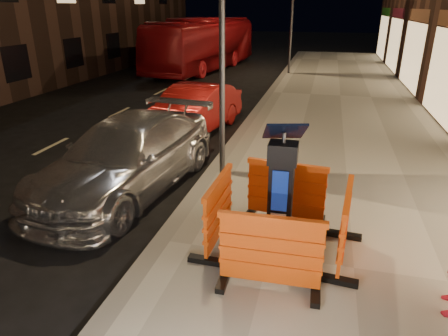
% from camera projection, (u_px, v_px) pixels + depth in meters
% --- Properties ---
extents(ground_plane, '(120.00, 120.00, 0.00)m').
position_uv_depth(ground_plane, '(162.00, 248.00, 6.52)').
color(ground_plane, black).
rests_on(ground_plane, ground).
extents(sidewalk, '(6.00, 60.00, 0.15)m').
position_uv_depth(sidewalk, '(353.00, 272.00, 5.81)').
color(sidewalk, '#9B988C').
rests_on(sidewalk, ground).
extents(kerb, '(0.30, 60.00, 0.15)m').
position_uv_depth(kerb, '(161.00, 244.00, 6.50)').
color(kerb, slate).
rests_on(kerb, ground).
extents(parking_kiosk, '(0.65, 0.65, 1.95)m').
position_uv_depth(parking_kiosk, '(281.00, 193.00, 5.86)').
color(parking_kiosk, black).
rests_on(parking_kiosk, sidewalk).
extents(barrier_front, '(1.41, 0.61, 1.09)m').
position_uv_depth(barrier_front, '(270.00, 253.00, 5.17)').
color(barrier_front, '#E44E0F').
rests_on(barrier_front, sidewalk).
extents(barrier_back, '(1.45, 0.73, 1.09)m').
position_uv_depth(barrier_back, '(286.00, 192.00, 6.88)').
color(barrier_back, '#E44E0F').
rests_on(barrier_back, sidewalk).
extents(barrier_kerbside, '(0.61, 1.41, 1.09)m').
position_uv_depth(barrier_kerbside, '(219.00, 211.00, 6.24)').
color(barrier_kerbside, '#E44E0F').
rests_on(barrier_kerbside, sidewalk).
extents(barrier_bldgside, '(0.71, 1.45, 1.09)m').
position_uv_depth(barrier_bldgside, '(344.00, 226.00, 5.81)').
color(barrier_bldgside, '#E44E0F').
rests_on(barrier_bldgside, sidewalk).
extents(car_silver, '(2.73, 5.40, 1.50)m').
position_uv_depth(car_silver, '(130.00, 189.00, 8.64)').
color(car_silver, silver).
rests_on(car_silver, ground).
extents(car_red, '(2.21, 4.56, 1.44)m').
position_uv_depth(car_red, '(194.00, 133.00, 12.47)').
color(car_red, '#A41615').
rests_on(car_red, ground).
extents(bus_doubledecker, '(3.97, 11.21, 3.05)m').
position_uv_depth(bus_doubledecker, '(204.00, 70.00, 24.67)').
color(bus_doubledecker, maroon).
rests_on(bus_doubledecker, ground).
extents(street_lamp_mid, '(0.12, 0.12, 6.00)m').
position_uv_depth(street_lamp_mid, '(222.00, 34.00, 7.97)').
color(street_lamp_mid, '#3F3F44').
rests_on(street_lamp_mid, sidewalk).
extents(street_lamp_far, '(0.12, 0.12, 6.00)m').
position_uv_depth(street_lamp_far, '(292.00, 16.00, 21.44)').
color(street_lamp_far, '#3F3F44').
rests_on(street_lamp_far, sidewalk).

